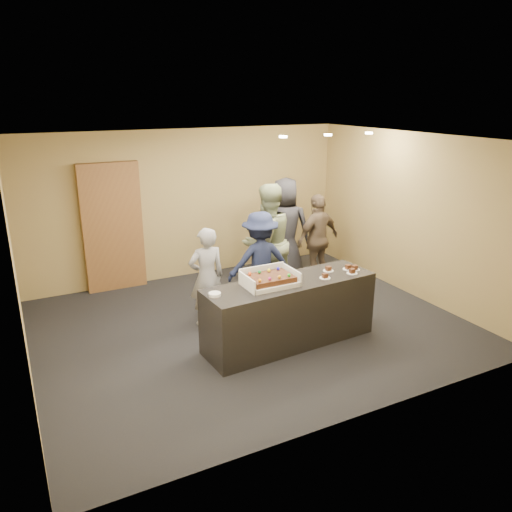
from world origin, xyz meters
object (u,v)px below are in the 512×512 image
(person_server_grey, at_px, (207,277))
(person_navy_man, at_px, (260,261))
(storage_cabinet, at_px, (113,227))
(person_brown_extra, at_px, (318,239))
(cake_box, at_px, (269,281))
(sheet_cake, at_px, (270,278))
(plate_stack, at_px, (215,294))
(person_sage_man, at_px, (267,242))
(person_dark_suit, at_px, (285,229))
(serving_counter, at_px, (290,312))

(person_server_grey, xyz_separation_m, person_navy_man, (0.95, 0.16, 0.05))
(storage_cabinet, height_order, person_brown_extra, storage_cabinet)
(cake_box, distance_m, sheet_cake, 0.06)
(person_server_grey, distance_m, person_navy_man, 0.97)
(person_brown_extra, bearing_deg, plate_stack, 21.22)
(cake_box, distance_m, person_sage_man, 1.75)
(person_server_grey, height_order, person_sage_man, person_sage_man)
(person_navy_man, relative_size, person_dark_suit, 0.84)
(person_navy_man, bearing_deg, storage_cabinet, -38.14)
(plate_stack, distance_m, person_brown_extra, 3.26)
(person_navy_man, bearing_deg, person_dark_suit, -127.15)
(sheet_cake, distance_m, person_dark_suit, 2.71)
(serving_counter, xyz_separation_m, cake_box, (-0.31, 0.03, 0.50))
(sheet_cake, bearing_deg, plate_stack, -179.67)
(serving_counter, relative_size, cake_box, 3.50)
(person_server_grey, height_order, person_brown_extra, person_brown_extra)
(storage_cabinet, relative_size, plate_stack, 14.37)
(person_server_grey, relative_size, person_dark_suit, 0.79)
(serving_counter, relative_size, person_dark_suit, 1.28)
(cake_box, distance_m, person_navy_man, 1.29)
(person_server_grey, bearing_deg, serving_counter, 127.59)
(person_server_grey, relative_size, person_navy_man, 0.94)
(storage_cabinet, distance_m, person_navy_man, 2.68)
(person_navy_man, height_order, person_brown_extra, person_brown_extra)
(person_brown_extra, xyz_separation_m, person_dark_suit, (-0.42, 0.45, 0.13))
(person_dark_suit, bearing_deg, cake_box, 87.54)
(sheet_cake, relative_size, plate_stack, 3.81)
(serving_counter, xyz_separation_m, person_navy_man, (0.17, 1.21, 0.34))
(person_server_grey, bearing_deg, plate_stack, 74.81)
(serving_counter, bearing_deg, cake_box, 171.71)
(storage_cabinet, height_order, sheet_cake, storage_cabinet)
(person_dark_suit, bearing_deg, serving_counter, 93.63)
(sheet_cake, relative_size, person_navy_man, 0.37)
(person_sage_man, bearing_deg, person_brown_extra, 179.89)
(cake_box, bearing_deg, person_server_grey, 114.65)
(plate_stack, distance_m, person_server_grey, 1.11)
(storage_cabinet, distance_m, person_sage_man, 2.67)
(cake_box, bearing_deg, person_brown_extra, 42.25)
(person_navy_man, bearing_deg, serving_counter, 90.05)
(sheet_cake, height_order, plate_stack, sheet_cake)
(storage_cabinet, bearing_deg, person_navy_man, -46.26)
(storage_cabinet, height_order, person_dark_suit, storage_cabinet)
(serving_counter, height_order, sheet_cake, sheet_cake)
(plate_stack, bearing_deg, storage_cabinet, 100.47)
(plate_stack, bearing_deg, person_navy_man, 43.93)
(person_sage_man, bearing_deg, cake_box, 52.08)
(person_dark_suit, bearing_deg, sheet_cake, 87.84)
(plate_stack, bearing_deg, person_brown_extra, 33.40)
(serving_counter, height_order, person_brown_extra, person_brown_extra)
(plate_stack, relative_size, person_navy_man, 0.10)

